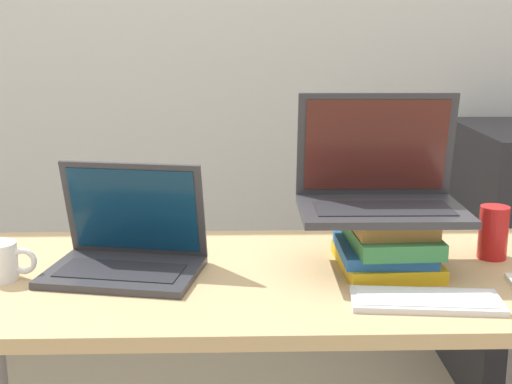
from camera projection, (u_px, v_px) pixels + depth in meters
desk at (264, 309)px, 1.56m from camera, size 1.49×0.64×0.71m
laptop_left at (127, 251)px, 1.54m from camera, size 0.36×0.28×0.23m
book_stack at (387, 241)px, 1.56m from camera, size 0.21×0.28×0.13m
laptop_on_books at (380, 188)px, 1.55m from camera, size 0.36×0.25×0.25m
wireless_keyboard at (426, 300)px, 1.37m from camera, size 0.30×0.15×0.01m
mug at (1, 261)px, 1.49m from camera, size 0.12×0.08×0.08m
soda_can at (493, 232)px, 1.62m from camera, size 0.07×0.07×0.12m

